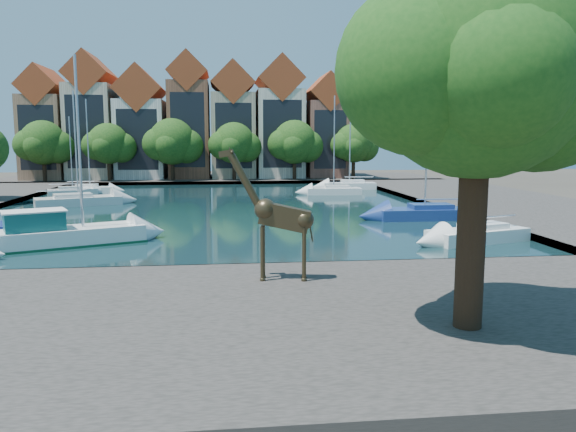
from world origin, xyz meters
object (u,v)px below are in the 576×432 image
motorsailer (59,232)px  sailboat_right_a (478,232)px  plane_tree (483,70)px  giraffe_statue (277,216)px

motorsailer → sailboat_right_a: bearing=-3.4°
plane_tree → sailboat_right_a: plane_tree is taller
giraffe_statue → motorsailer: size_ratio=0.49×
giraffe_statue → sailboat_right_a: sailboat_right_a is taller
plane_tree → motorsailer: (-15.87, 16.24, -6.80)m
giraffe_statue → sailboat_right_a: (12.16, 8.85, -2.28)m
giraffe_statue → sailboat_right_a: bearing=36.1°
motorsailer → plane_tree: bearing=-45.7°
giraffe_statue → sailboat_right_a: size_ratio=0.47×
sailboat_right_a → motorsailer: bearing=176.6°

